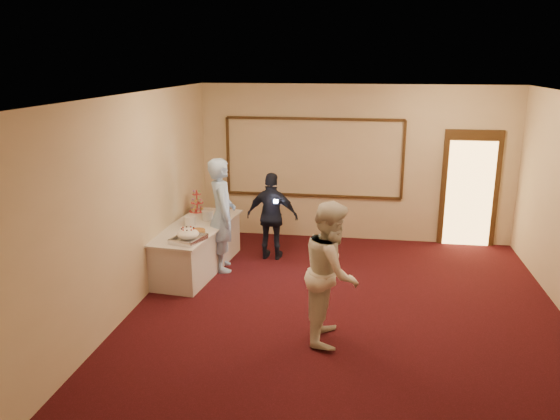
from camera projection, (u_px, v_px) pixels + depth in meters
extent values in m
plane|color=black|center=(345.00, 317.00, 7.54)|extent=(7.00, 7.00, 0.00)
cube|color=beige|center=(355.00, 164.00, 10.48)|extent=(6.00, 0.04, 3.00)
cube|color=beige|center=(332.00, 347.00, 3.81)|extent=(6.00, 0.04, 3.00)
cube|color=beige|center=(132.00, 204.00, 7.59)|extent=(0.04, 7.00, 3.00)
cube|color=white|center=(353.00, 96.00, 6.74)|extent=(6.00, 7.00, 0.04)
cube|color=#382310|center=(313.00, 195.00, 10.74)|extent=(3.40, 0.04, 0.05)
cube|color=#382310|center=(314.00, 119.00, 10.34)|extent=(3.40, 0.04, 0.05)
cube|color=#382310|center=(228.00, 156.00, 10.79)|extent=(0.05, 0.04, 1.50)
cube|color=#382310|center=(403.00, 160.00, 10.29)|extent=(0.05, 0.04, 1.50)
cube|color=#382310|center=(470.00, 188.00, 10.23)|extent=(1.05, 0.06, 2.20)
cube|color=#FFBF66|center=(469.00, 194.00, 10.22)|extent=(0.85, 0.02, 2.00)
cube|color=silver|center=(197.00, 249.00, 9.16)|extent=(1.01, 2.24, 0.74)
cube|color=silver|center=(196.00, 227.00, 9.06)|extent=(1.12, 2.37, 0.03)
cube|color=#ADAFB4|center=(188.00, 240.00, 8.27)|extent=(0.51, 0.59, 0.04)
ellipsoid|color=white|center=(188.00, 234.00, 8.25)|extent=(0.33, 0.33, 0.15)
cube|color=silver|center=(198.00, 236.00, 8.40)|extent=(0.09, 0.35, 0.01)
cylinder|color=#E14247|center=(197.00, 201.00, 9.86)|extent=(0.02, 0.02, 0.40)
cylinder|color=#E14247|center=(197.00, 211.00, 9.92)|extent=(0.30, 0.30, 0.01)
cylinder|color=#E14247|center=(197.00, 203.00, 9.87)|extent=(0.23, 0.23, 0.01)
cylinder|color=#E14247|center=(197.00, 194.00, 9.83)|extent=(0.16, 0.16, 0.01)
cylinder|color=white|center=(190.00, 221.00, 9.06)|extent=(0.19, 0.19, 0.16)
cylinder|color=white|center=(189.00, 216.00, 9.04)|extent=(0.20, 0.20, 0.01)
cylinder|color=white|center=(207.00, 215.00, 9.37)|extent=(0.19, 0.19, 0.16)
cylinder|color=white|center=(207.00, 211.00, 9.35)|extent=(0.20, 0.20, 0.01)
cylinder|color=white|center=(198.00, 233.00, 8.67)|extent=(0.28, 0.28, 0.01)
cylinder|color=brown|center=(197.00, 231.00, 8.66)|extent=(0.24, 0.24, 0.05)
imported|color=#9ABFF1|center=(222.00, 215.00, 9.03)|extent=(0.67, 0.81, 1.90)
imported|color=white|center=(332.00, 272.00, 6.76)|extent=(0.69, 0.88, 1.79)
imported|color=black|center=(272.00, 216.00, 9.57)|extent=(0.93, 0.44, 1.56)
cube|color=white|center=(276.00, 201.00, 9.23)|extent=(0.08, 0.06, 0.05)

